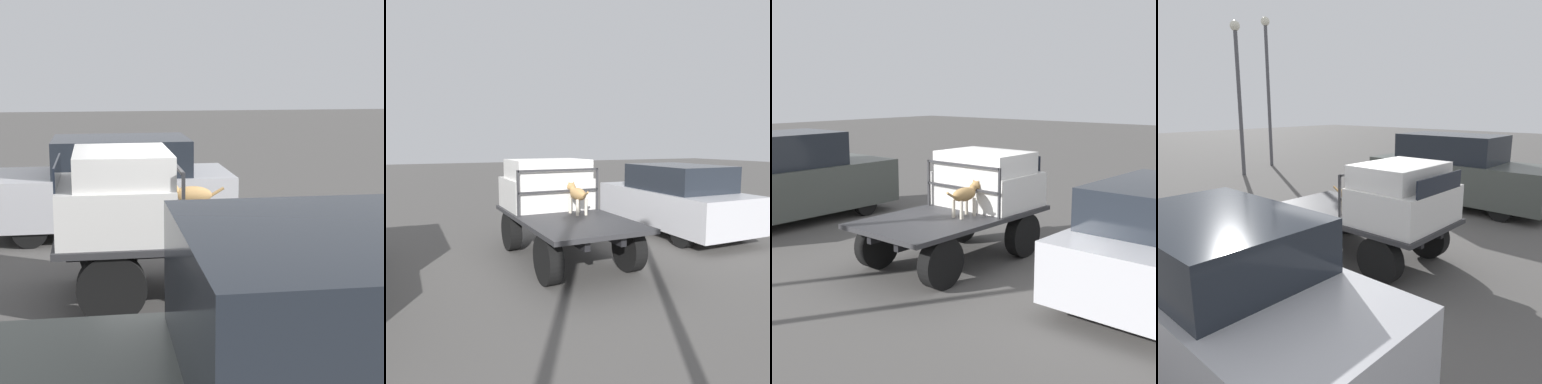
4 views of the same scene
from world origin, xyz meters
TOP-DOWN VIEW (x-y plane):
  - ground_plane at (0.00, 0.00)m, footprint 80.00×80.00m
  - flatbed_truck at (0.00, 0.00)m, footprint 3.59×1.87m
  - truck_cab at (1.01, 0.00)m, footprint 1.41×1.75m
  - truck_headboard at (0.27, 0.00)m, footprint 0.04×1.75m
  - dog at (0.06, -0.29)m, footprint 0.89×0.24m
  - parked_sedan at (0.97, -3.49)m, footprint 4.37×1.87m
  - parked_pickup_far at (-0.42, 4.97)m, footprint 5.29×1.96m
  - light_pole_near at (-9.62, 3.44)m, footprint 0.41×0.41m
  - light_pole_far at (-11.01, 5.94)m, footprint 0.42×0.42m

SIDE VIEW (x-z plane):
  - ground_plane at x=0.00m, z-range 0.00..0.00m
  - flatbed_truck at x=0.00m, z-range 0.18..1.07m
  - parked_sedan at x=0.97m, z-range -0.01..1.75m
  - parked_pickup_far at x=-0.42m, z-range -0.03..2.09m
  - dog at x=0.06m, z-range 0.97..1.61m
  - truck_cab at x=1.01m, z-range 0.86..1.92m
  - truck_headboard at x=0.27m, z-range 1.03..1.92m
  - light_pole_near at x=-9.62m, z-range 0.79..7.11m
  - light_pole_far at x=-11.01m, z-range 0.88..7.95m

